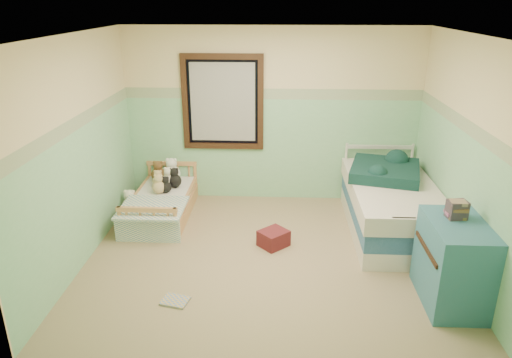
{
  "coord_description": "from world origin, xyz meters",
  "views": [
    {
      "loc": [
        0.1,
        -4.87,
        2.84
      ],
      "look_at": [
        -0.16,
        0.35,
        0.84
      ],
      "focal_mm": 33.27,
      "sensor_mm": 36.0,
      "label": 1
    }
  ],
  "objects_px": {
    "red_pillow": "(274,238)",
    "plush_floor_tan": "(150,212)",
    "toddler_bed_frame": "(162,209)",
    "dresser": "(453,263)",
    "twin_bed_frame": "(389,224)",
    "plush_floor_cream": "(131,206)",
    "floor_book": "(175,301)"
  },
  "relations": [
    {
      "from": "toddler_bed_frame",
      "to": "red_pillow",
      "type": "height_order",
      "value": "red_pillow"
    },
    {
      "from": "plush_floor_tan",
      "to": "red_pillow",
      "type": "height_order",
      "value": "plush_floor_tan"
    },
    {
      "from": "toddler_bed_frame",
      "to": "plush_floor_cream",
      "type": "height_order",
      "value": "plush_floor_cream"
    },
    {
      "from": "red_pillow",
      "to": "plush_floor_tan",
      "type": "bearing_deg",
      "value": 158.76
    },
    {
      "from": "red_pillow",
      "to": "dresser",
      "type": "bearing_deg",
      "value": -30.46
    },
    {
      "from": "twin_bed_frame",
      "to": "floor_book",
      "type": "relative_size",
      "value": 7.6
    },
    {
      "from": "toddler_bed_frame",
      "to": "floor_book",
      "type": "relative_size",
      "value": 5.76
    },
    {
      "from": "plush_floor_tan",
      "to": "red_pillow",
      "type": "xyz_separation_m",
      "value": [
        1.7,
        -0.66,
        -0.01
      ]
    },
    {
      "from": "twin_bed_frame",
      "to": "floor_book",
      "type": "distance_m",
      "value": 2.96
    },
    {
      "from": "plush_floor_cream",
      "to": "plush_floor_tan",
      "type": "relative_size",
      "value": 1.11
    },
    {
      "from": "plush_floor_tan",
      "to": "plush_floor_cream",
      "type": "bearing_deg",
      "value": 153.09
    },
    {
      "from": "plush_floor_cream",
      "to": "floor_book",
      "type": "bearing_deg",
      "value": -62.57
    },
    {
      "from": "twin_bed_frame",
      "to": "red_pillow",
      "type": "xyz_separation_m",
      "value": [
        -1.49,
        -0.46,
        -0.01
      ]
    },
    {
      "from": "plush_floor_tan",
      "to": "floor_book",
      "type": "distance_m",
      "value": 2.0
    },
    {
      "from": "toddler_bed_frame",
      "to": "twin_bed_frame",
      "type": "relative_size",
      "value": 0.76
    },
    {
      "from": "red_pillow",
      "to": "toddler_bed_frame",
      "type": "bearing_deg",
      "value": 153.27
    },
    {
      "from": "plush_floor_tan",
      "to": "twin_bed_frame",
      "type": "height_order",
      "value": "twin_bed_frame"
    },
    {
      "from": "dresser",
      "to": "floor_book",
      "type": "height_order",
      "value": "dresser"
    },
    {
      "from": "toddler_bed_frame",
      "to": "plush_floor_tan",
      "type": "bearing_deg",
      "value": -137.9
    },
    {
      "from": "toddler_bed_frame",
      "to": "plush_floor_tan",
      "type": "relative_size",
      "value": 6.9
    },
    {
      "from": "toddler_bed_frame",
      "to": "plush_floor_cream",
      "type": "relative_size",
      "value": 6.22
    },
    {
      "from": "plush_floor_cream",
      "to": "plush_floor_tan",
      "type": "distance_m",
      "value": 0.36
    },
    {
      "from": "floor_book",
      "to": "plush_floor_tan",
      "type": "bearing_deg",
      "value": 125.19
    },
    {
      "from": "floor_book",
      "to": "toddler_bed_frame",
      "type": "bearing_deg",
      "value": 120.36
    },
    {
      "from": "plush_floor_tan",
      "to": "twin_bed_frame",
      "type": "xyz_separation_m",
      "value": [
        3.18,
        -0.2,
        0.0
      ]
    },
    {
      "from": "toddler_bed_frame",
      "to": "dresser",
      "type": "distance_m",
      "value": 3.8
    },
    {
      "from": "toddler_bed_frame",
      "to": "plush_floor_tan",
      "type": "distance_m",
      "value": 0.19
    },
    {
      "from": "plush_floor_cream",
      "to": "plush_floor_tan",
      "type": "height_order",
      "value": "plush_floor_cream"
    },
    {
      "from": "red_pillow",
      "to": "floor_book",
      "type": "distance_m",
      "value": 1.54
    },
    {
      "from": "plush_floor_cream",
      "to": "floor_book",
      "type": "height_order",
      "value": "plush_floor_cream"
    },
    {
      "from": "plush_floor_tan",
      "to": "floor_book",
      "type": "bearing_deg",
      "value": -68.51
    },
    {
      "from": "dresser",
      "to": "twin_bed_frame",
      "type": "bearing_deg",
      "value": 100.35
    }
  ]
}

